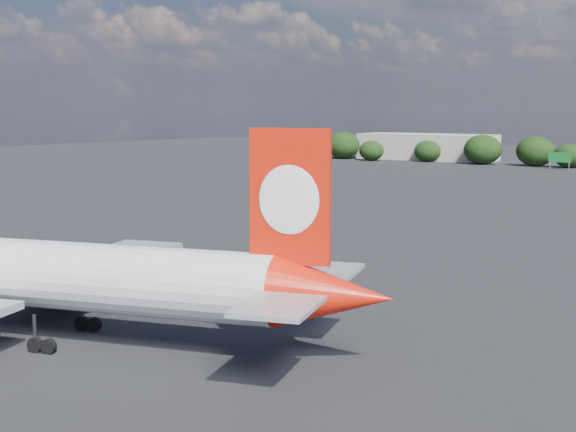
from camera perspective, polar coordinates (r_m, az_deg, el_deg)
The scene contains 4 objects.
ground at distance 109.28m, azimuth 8.46°, elevation -0.81°, with size 500.00×500.00×0.00m, color black.
qantas_airliner at distance 57.28m, azimuth -16.31°, elevation -4.17°, with size 44.05×42.31×14.76m.
terminal_building at distance 255.48m, azimuth 9.84°, elevation 4.87°, with size 42.00×16.00×8.00m.
highway_sign at distance 222.59m, azimuth 18.76°, elevation 3.96°, with size 6.00×0.30×4.50m.
Camera 1 is at (51.43, -35.10, 15.92)m, focal length 50.00 mm.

